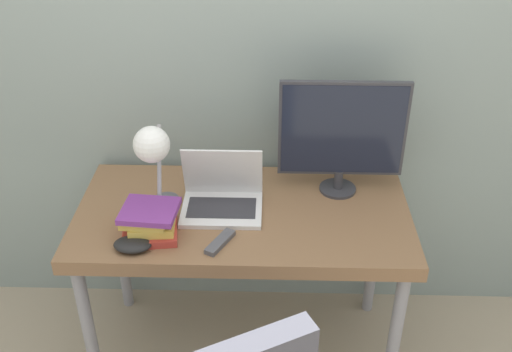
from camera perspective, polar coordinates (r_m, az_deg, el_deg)
The scene contains 8 objects.
wall_back at distance 2.47m, azimuth -0.94°, elevation 12.20°, with size 8.00×0.05×2.60m.
desk at distance 2.40m, azimuth -1.23°, elevation -4.76°, with size 1.31×0.67×0.77m.
laptop at distance 2.35m, azimuth -3.25°, elevation -2.00°, with size 0.31×0.24×0.25m.
monitor at distance 2.37m, azimuth 8.21°, elevation 4.07°, with size 0.50×0.15×0.48m.
desk_lamp at distance 2.15m, azimuth -9.78°, elevation 2.44°, with size 0.13×0.27×0.41m.
book_stack at distance 2.23m, azimuth -10.11°, elevation -4.29°, with size 0.23×0.22×0.12m.
tv_remote at distance 2.18m, azimuth -3.44°, elevation -6.30°, with size 0.11×0.15×0.02m.
game_controller at distance 2.20m, azimuth -11.66°, elevation -6.40°, with size 0.14×0.10×0.04m.
Camera 1 is at (0.11, -1.59, 2.13)m, focal length 42.00 mm.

